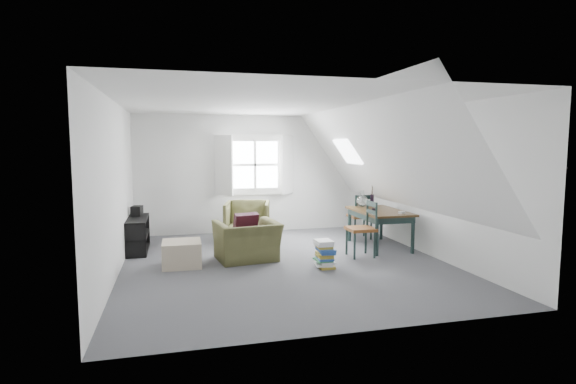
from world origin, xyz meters
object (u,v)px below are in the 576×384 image
object	(u,v)px
media_shelf	(136,236)
armchair_near	(247,260)
dining_chair_far	(361,215)
ottoman	(182,254)
dining_table	(380,215)
dining_chair_near	(363,228)
armchair_far	(247,241)
magazine_stack	(325,254)

from	to	relation	value
media_shelf	armchair_near	bearing A→B (deg)	-30.17
dining_chair_far	media_shelf	bearing A→B (deg)	10.01
ottoman	dining_chair_far	xyz separation A→B (m)	(3.51, 1.23, 0.27)
dining_table	dining_chair_far	world-z (taller)	dining_chair_far
dining_chair_near	armchair_far	bearing A→B (deg)	-143.79
armchair_far	dining_chair_near	size ratio (longest dim) A/B	0.93
armchair_far	media_shelf	world-z (taller)	media_shelf
dining_chair_far	dining_table	bearing A→B (deg)	102.62
dining_table	ottoman	bearing A→B (deg)	-174.35
armchair_near	magazine_stack	size ratio (longest dim) A/B	2.31
armchair_near	magazine_stack	world-z (taller)	magazine_stack
dining_chair_near	magazine_stack	bearing A→B (deg)	-67.20
armchair_far	dining_table	distance (m)	2.60
ottoman	dining_chair_near	distance (m)	2.98
armchair_near	ottoman	size ratio (longest dim) A/B	1.67
ottoman	dining_chair_far	distance (m)	3.73
armchair_near	armchair_far	distance (m)	1.50
dining_table	media_shelf	size ratio (longest dim) A/B	1.18
ottoman	media_shelf	world-z (taller)	media_shelf
dining_table	dining_chair_far	bearing A→B (deg)	91.30
armchair_near	armchair_far	world-z (taller)	armchair_far
dining_chair_far	media_shelf	world-z (taller)	dining_chair_far
dining_chair_far	dining_chair_near	xyz separation A→B (m)	(-0.54, -1.34, 0.02)
armchair_far	ottoman	distance (m)	2.04
magazine_stack	dining_chair_far	bearing A→B (deg)	53.22
armchair_near	dining_chair_near	size ratio (longest dim) A/B	1.05
magazine_stack	armchair_near	bearing A→B (deg)	145.74
armchair_far	dining_table	bearing A→B (deg)	-12.28
ottoman	dining_chair_far	world-z (taller)	dining_chair_far
armchair_near	dining_table	distance (m)	2.60
armchair_far	media_shelf	xyz separation A→B (m)	(-2.04, -0.38, 0.27)
ottoman	magazine_stack	size ratio (longest dim) A/B	1.38
media_shelf	magazine_stack	bearing A→B (deg)	-31.25
ottoman	dining_table	bearing A→B (deg)	7.32
dining_table	dining_chair_near	bearing A→B (deg)	-137.14
dining_chair_far	dining_chair_near	world-z (taller)	dining_chair_near
armchair_near	armchair_far	xyz separation A→B (m)	(0.24, 1.48, 0.00)
dining_chair_near	media_shelf	world-z (taller)	dining_chair_near
media_shelf	magazine_stack	distance (m)	3.41
dining_table	dining_chair_far	size ratio (longest dim) A/B	1.52
ottoman	dining_chair_far	size ratio (longest dim) A/B	0.65
dining_table	armchair_near	bearing A→B (deg)	-173.60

